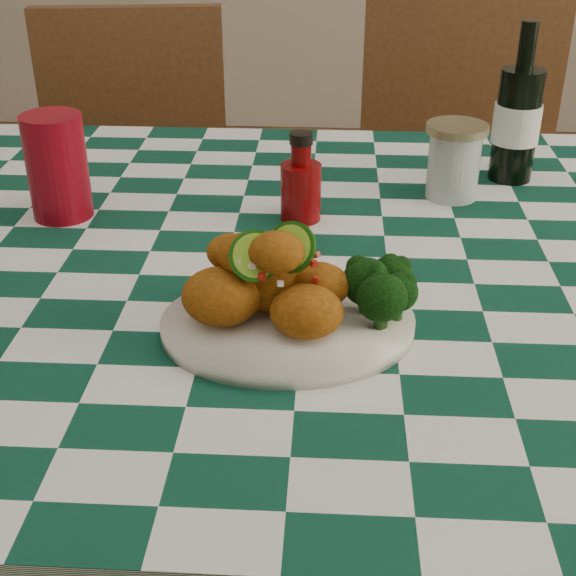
# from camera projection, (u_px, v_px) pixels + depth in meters

# --- Properties ---
(dining_table) EXTENTS (1.66, 1.06, 0.79)m
(dining_table) POSITION_uv_depth(u_px,v_px,m) (304.00, 485.00, 1.23)
(dining_table) COLOR #0C3C2C
(dining_table) RESTS_ON ground
(plate) EXTENTS (0.30, 0.24, 0.02)m
(plate) POSITION_uv_depth(u_px,v_px,m) (288.00, 325.00, 0.87)
(plate) COLOR silver
(plate) RESTS_ON dining_table
(fried_chicken_pile) EXTENTS (0.16, 0.12, 0.10)m
(fried_chicken_pile) POSITION_uv_depth(u_px,v_px,m) (278.00, 276.00, 0.84)
(fried_chicken_pile) COLOR #A2590F
(fried_chicken_pile) RESTS_ON plate
(broccoli_side) EXTENTS (0.08, 0.08, 0.06)m
(broccoli_side) POSITION_uv_depth(u_px,v_px,m) (380.00, 291.00, 0.85)
(broccoli_side) COLOR black
(broccoli_side) RESTS_ON plate
(red_tumbler) EXTENTS (0.11, 0.11, 0.15)m
(red_tumbler) POSITION_uv_depth(u_px,v_px,m) (57.00, 167.00, 1.11)
(red_tumbler) COLOR maroon
(red_tumbler) RESTS_ON dining_table
(ketchup_bottle) EXTENTS (0.07, 0.07, 0.13)m
(ketchup_bottle) POSITION_uv_depth(u_px,v_px,m) (301.00, 177.00, 1.11)
(ketchup_bottle) COLOR #680506
(ketchup_bottle) RESTS_ON dining_table
(mason_jar) EXTENTS (0.12, 0.12, 0.11)m
(mason_jar) POSITION_uv_depth(u_px,v_px,m) (454.00, 161.00, 1.18)
(mason_jar) COLOR #B2BCBA
(mason_jar) RESTS_ON dining_table
(beer_bottle) EXTENTS (0.08, 0.08, 0.24)m
(beer_bottle) POSITION_uv_depth(u_px,v_px,m) (519.00, 103.00, 1.21)
(beer_bottle) COLOR black
(beer_bottle) RESTS_ON dining_table
(wooden_chair_left) EXTENTS (0.48, 0.50, 0.94)m
(wooden_chair_left) POSITION_uv_depth(u_px,v_px,m) (135.00, 235.00, 1.83)
(wooden_chair_left) COLOR #472814
(wooden_chair_left) RESTS_ON ground
(wooden_chair_right) EXTENTS (0.47, 0.49, 1.00)m
(wooden_chair_right) POSITION_uv_depth(u_px,v_px,m) (458.00, 226.00, 1.80)
(wooden_chair_right) COLOR #472814
(wooden_chair_right) RESTS_ON ground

